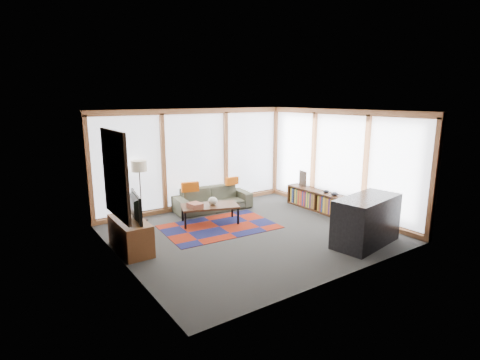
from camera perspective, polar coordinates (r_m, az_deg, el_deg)
ground at (r=8.19m, az=1.60°, el=-8.03°), size 5.50×5.50×0.00m
room_envelope at (r=8.53m, az=2.13°, el=3.49°), size 5.52×5.02×2.62m
rug at (r=8.55m, az=-3.16°, el=-7.12°), size 2.59×1.76×0.01m
sofa at (r=9.77m, az=-4.19°, el=-2.89°), size 2.06×0.97×0.58m
pillow_left at (r=9.36m, az=-7.61°, el=-1.04°), size 0.45×0.23×0.24m
pillow_right at (r=10.02m, az=-1.23°, el=-0.14°), size 0.37×0.12×0.20m
floor_lamp at (r=9.10m, az=-14.93°, el=-1.61°), size 0.36×0.36×1.45m
coffee_table at (r=8.77m, az=-4.61°, el=-5.20°), size 1.43×1.04×0.43m
book_stack at (r=8.53m, az=-6.87°, el=-3.86°), size 0.29×0.35×0.11m
vase at (r=8.71m, az=-4.18°, el=-3.20°), size 0.25×0.25×0.19m
bookshelf at (r=9.88m, az=12.02°, el=-3.15°), size 0.38×2.07×0.52m
bowl_a at (r=9.45m, az=14.23°, el=-2.06°), size 0.20×0.20×0.09m
bowl_b at (r=9.69m, az=13.00°, el=-1.68°), size 0.18×0.18×0.08m
shelf_picture at (r=10.29m, az=9.54°, el=0.23°), size 0.11×0.31×0.41m
tv_console at (r=7.49m, az=-16.35°, el=-8.08°), size 0.51×1.21×0.61m
television at (r=7.29m, az=-16.20°, el=-3.98°), size 0.27×0.91×0.52m
bar_counter at (r=7.86m, az=18.68°, el=-5.89°), size 1.61×0.95×0.96m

